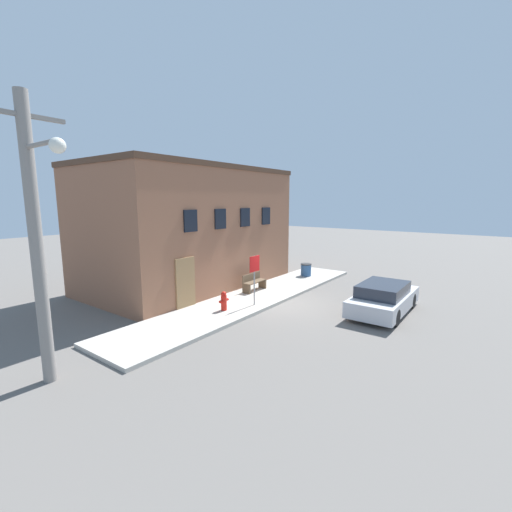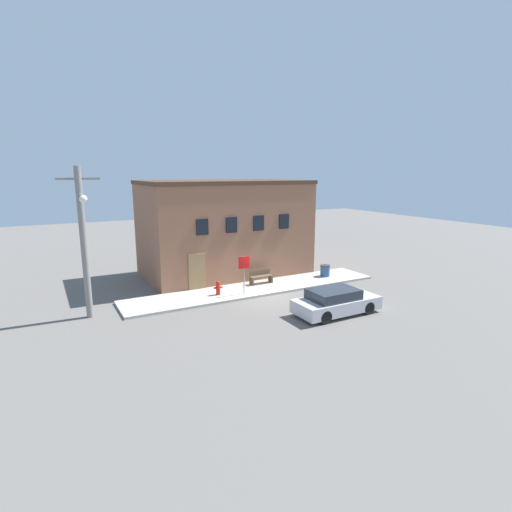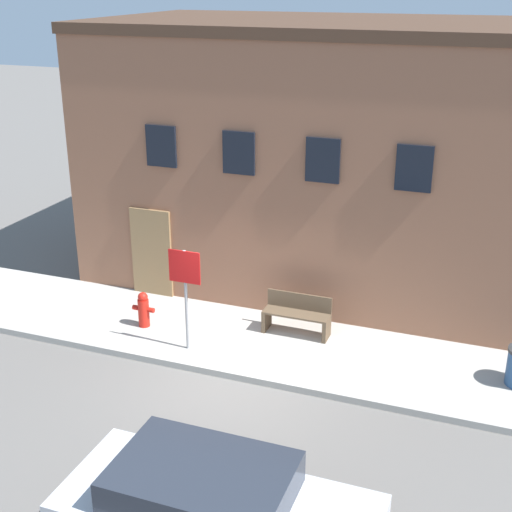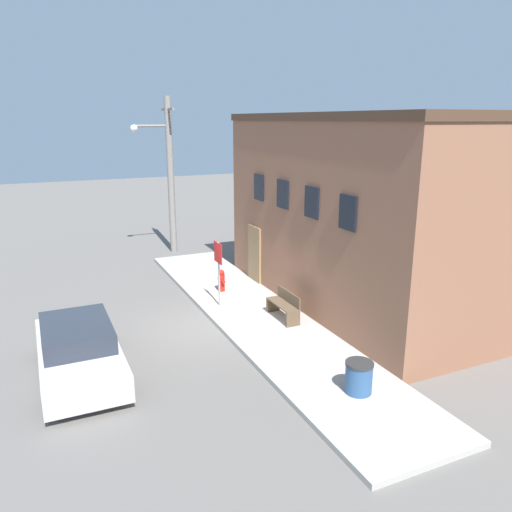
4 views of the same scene
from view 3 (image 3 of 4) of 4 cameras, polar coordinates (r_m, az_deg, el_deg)
name	(u,v)px [view 3 (image 3 of 4)]	position (r m, az deg, el deg)	size (l,w,h in m)	color
ground_plane	(230,380)	(13.62, -2.09, -9.85)	(80.00, 80.00, 0.00)	#66605B
sidewalk	(256,344)	(14.69, -0.02, -7.02)	(15.28, 2.74, 0.14)	#B2ADA3
brick_building	(320,152)	(17.53, 5.14, 8.25)	(10.37, 6.14, 6.17)	#8E5B42
fire_hydrant	(144,309)	(15.26, -8.99, -4.23)	(0.49, 0.24, 0.78)	red
stop_sign	(185,281)	(13.79, -5.69, -2.03)	(0.66, 0.06, 2.10)	gray
bench	(297,315)	(14.80, 3.31, -4.72)	(1.38, 0.44, 0.84)	brown
parked_car	(214,510)	(9.86, -3.37, -19.65)	(4.17, 1.80, 1.25)	black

